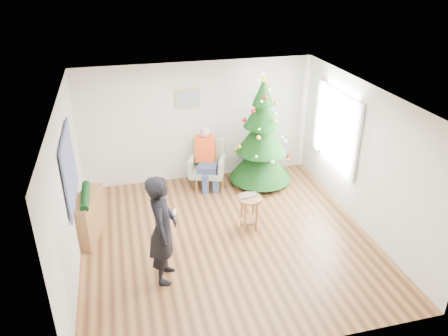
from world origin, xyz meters
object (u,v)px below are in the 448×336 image
object	(u,v)px
christmas_tree	(262,137)
stool	(249,213)
console	(89,217)
standing_man	(163,230)
armchair	(207,170)

from	to	relation	value
christmas_tree	stool	distance (m)	1.98
stool	christmas_tree	bearing A→B (deg)	65.16
stool	console	xyz separation A→B (m)	(-2.80, 0.46, 0.07)
standing_man	stool	bearing A→B (deg)	-46.23
armchair	console	xyz separation A→B (m)	(-2.43, -1.38, 0.03)
christmas_tree	armchair	bearing A→B (deg)	170.73
stool	standing_man	world-z (taller)	standing_man
stool	console	bearing A→B (deg)	170.58
standing_man	console	world-z (taller)	standing_man
christmas_tree	standing_man	world-z (taller)	christmas_tree
console	christmas_tree	bearing A→B (deg)	34.12
armchair	console	size ratio (longest dim) A/B	0.99
christmas_tree	standing_man	size ratio (longest dim) A/B	1.37
stool	armchair	xyz separation A→B (m)	(-0.37, 1.84, 0.03)
armchair	console	world-z (taller)	armchair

